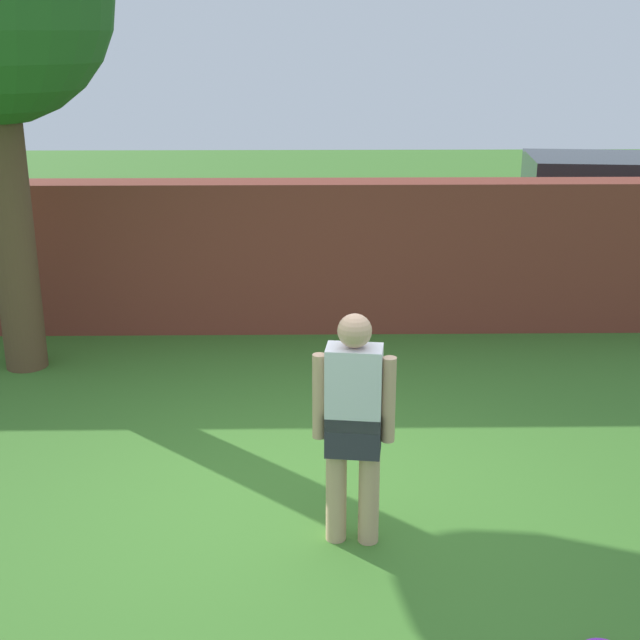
{
  "coord_description": "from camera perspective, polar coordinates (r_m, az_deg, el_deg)",
  "views": [
    {
      "loc": [
        0.08,
        -5.74,
        3.29
      ],
      "look_at": [
        0.19,
        1.14,
        1.0
      ],
      "focal_mm": 48.57,
      "sensor_mm": 36.0,
      "label": 1
    }
  ],
  "objects": [
    {
      "name": "person",
      "position": [
        5.67,
        2.22,
        -6.58
      ],
      "size": [
        0.54,
        0.27,
        1.62
      ],
      "rotation": [
        0.0,
        0.0,
        -0.14
      ],
      "color": "tan",
      "rests_on": "ground"
    },
    {
      "name": "brick_wall",
      "position": [
        10.03,
        -9.98,
        4.11
      ],
      "size": [
        13.32,
        0.5,
        1.72
      ],
      "primitive_type": "cube",
      "color": "brown",
      "rests_on": "ground"
    },
    {
      "name": "car",
      "position": [
        12.46,
        17.93,
        6.29
      ],
      "size": [
        4.37,
        2.29,
        1.72
      ],
      "rotation": [
        0.0,
        0.0,
        3.03
      ],
      "color": "navy",
      "rests_on": "ground"
    },
    {
      "name": "ground_plane",
      "position": [
        6.62,
        -1.52,
        -11.41
      ],
      "size": [
        40.0,
        40.0,
        0.0
      ],
      "primitive_type": "plane",
      "color": "#3D7528"
    }
  ]
}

